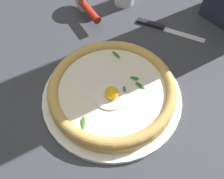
# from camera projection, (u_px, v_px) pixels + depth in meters

# --- Properties ---
(ground_plane) EXTENTS (2.40, 2.40, 0.03)m
(ground_plane) POSITION_uv_depth(u_px,v_px,m) (97.00, 92.00, 0.61)
(ground_plane) COLOR #373942
(ground_plane) RESTS_ON ground
(pizza_plate) EXTENTS (0.33, 0.33, 0.01)m
(pizza_plate) POSITION_uv_depth(u_px,v_px,m) (112.00, 96.00, 0.58)
(pizza_plate) COLOR white
(pizza_plate) RESTS_ON ground
(pizza) EXTENTS (0.29, 0.29, 0.06)m
(pizza) POSITION_uv_depth(u_px,v_px,m) (112.00, 90.00, 0.56)
(pizza) COLOR tan
(pizza) RESTS_ON pizza_plate
(pizza_cutter) EXTENTS (0.17, 0.03, 0.09)m
(pizza_cutter) POSITION_uv_depth(u_px,v_px,m) (86.00, 6.00, 0.72)
(pizza_cutter) COLOR silver
(pizza_cutter) RESTS_ON ground
(table_knife) EXTENTS (0.17, 0.15, 0.01)m
(table_knife) POSITION_uv_depth(u_px,v_px,m) (160.00, 27.00, 0.73)
(table_knife) COLOR silver
(table_knife) RESTS_ON ground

